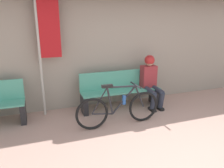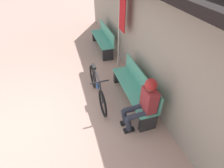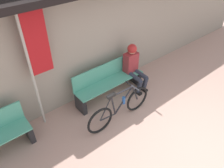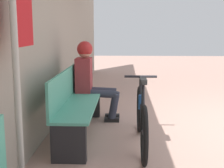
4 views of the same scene
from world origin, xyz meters
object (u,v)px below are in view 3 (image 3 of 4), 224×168
object	(u,v)px
person_seated	(134,64)
banner_pole	(36,57)
park_bench_near	(109,82)
bicycle	(120,108)

from	to	relation	value
person_seated	banner_pole	distance (m)	2.39
banner_pole	park_bench_near	bearing A→B (deg)	-5.96
park_bench_near	banner_pole	bearing A→B (deg)	174.04
banner_pole	bicycle	bearing A→B (deg)	-40.02
park_bench_near	banner_pole	distance (m)	1.92
park_bench_near	person_seated	world-z (taller)	person_seated
park_bench_near	person_seated	xyz separation A→B (m)	(0.69, -0.12, 0.27)
bicycle	banner_pole	xyz separation A→B (m)	(-1.16, 0.97, 1.22)
bicycle	banner_pole	size ratio (longest dim) A/B	0.69
banner_pole	person_seated	bearing A→B (deg)	-7.16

